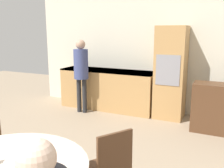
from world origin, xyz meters
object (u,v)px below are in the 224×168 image
object	(u,v)px
oven_unit	(171,73)
chair_far_right	(110,166)
person_standing	(81,68)
bowl_far	(16,164)

from	to	relation	value
oven_unit	chair_far_right	world-z (taller)	oven_unit
chair_far_right	person_standing	bearing A→B (deg)	-110.71
oven_unit	chair_far_right	bearing A→B (deg)	-88.41
bowl_far	chair_far_right	bearing A→B (deg)	53.88
oven_unit	chair_far_right	distance (m)	3.14
person_standing	oven_unit	bearing A→B (deg)	15.27
oven_unit	bowl_far	distance (m)	3.82
oven_unit	bowl_far	xyz separation A→B (m)	(-0.42, -3.79, -0.19)
person_standing	bowl_far	xyz separation A→B (m)	(1.43, -3.28, -0.25)
bowl_far	oven_unit	bearing A→B (deg)	83.74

